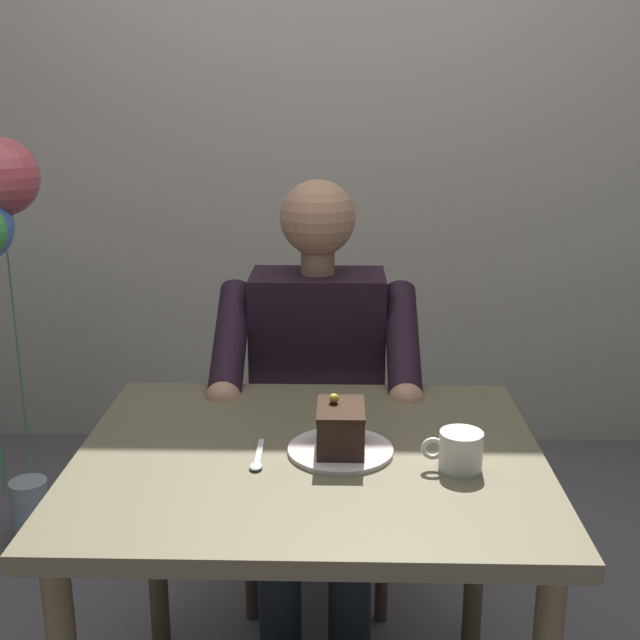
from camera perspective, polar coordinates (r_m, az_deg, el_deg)
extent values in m
cube|color=beige|center=(3.22, 0.42, 17.32)|extent=(6.40, 0.12, 3.00)
cube|color=brown|center=(1.65, -0.75, -9.94)|extent=(0.94, 0.78, 0.04)
cylinder|color=brown|center=(2.14, 11.09, -14.45)|extent=(0.05, 0.05, 0.70)
cylinder|color=brown|center=(2.16, -11.68, -14.14)|extent=(0.05, 0.05, 0.70)
cube|color=brown|center=(2.34, -0.14, -9.34)|extent=(0.42, 0.42, 0.04)
cube|color=brown|center=(2.42, -0.01, -2.17)|extent=(0.38, 0.04, 0.45)
cylinder|color=brown|center=(2.28, 4.44, -16.10)|extent=(0.04, 0.04, 0.42)
cylinder|color=brown|center=(2.29, -4.94, -15.97)|extent=(0.04, 0.04, 0.42)
cylinder|color=brown|center=(2.59, 4.04, -11.89)|extent=(0.04, 0.04, 0.42)
cylinder|color=brown|center=(2.60, -4.07, -11.80)|extent=(0.04, 0.04, 0.42)
cube|color=black|center=(2.22, -0.15, -3.13)|extent=(0.36, 0.22, 0.51)
sphere|color=tan|center=(2.12, -0.16, 7.28)|extent=(0.20, 0.20, 0.20)
cylinder|color=tan|center=(2.14, -0.16, 4.09)|extent=(0.09, 0.09, 0.06)
cylinder|color=black|center=(2.05, 5.88, -1.48)|extent=(0.08, 0.33, 0.26)
sphere|color=tan|center=(1.94, 6.15, -5.77)|extent=(0.09, 0.09, 0.09)
cylinder|color=black|center=(2.07, -6.38, -1.39)|extent=(0.08, 0.33, 0.26)
sphere|color=tan|center=(1.95, -6.91, -5.64)|extent=(0.09, 0.09, 0.09)
cylinder|color=#2A2F36|center=(2.21, 2.14, -10.91)|extent=(0.13, 0.38, 0.14)
cylinder|color=#2A2F36|center=(2.22, -2.61, -10.85)|extent=(0.13, 0.38, 0.14)
cylinder|color=#2A2F36|center=(2.17, 2.13, -18.29)|extent=(0.11, 0.11, 0.40)
cylinder|color=#2A2F36|center=(2.17, -2.87, -18.22)|extent=(0.11, 0.11, 0.40)
cylinder|color=silver|center=(1.64, 1.47, -9.28)|extent=(0.21, 0.21, 0.01)
cube|color=#311E18|center=(1.62, 1.48, -7.80)|extent=(0.09, 0.14, 0.08)
cube|color=black|center=(1.60, 1.49, -6.33)|extent=(0.09, 0.14, 0.01)
sphere|color=gold|center=(1.61, 0.99, -5.59)|extent=(0.02, 0.02, 0.02)
cylinder|color=white|center=(1.58, 9.98, -9.13)|extent=(0.08, 0.08, 0.08)
torus|color=white|center=(1.58, 8.02, -9.03)|extent=(0.05, 0.01, 0.05)
cylinder|color=black|center=(1.57, 10.03, -8.07)|extent=(0.07, 0.07, 0.01)
cube|color=silver|center=(1.64, -4.32, -9.32)|extent=(0.01, 0.11, 0.01)
ellipsoid|color=silver|center=(1.58, -4.58, -10.33)|extent=(0.03, 0.04, 0.01)
cylinder|color=#B2C1C6|center=(2.83, -19.85, -12.72)|extent=(0.12, 0.12, 0.22)
cylinder|color=#4C9956|center=(2.68, -20.68, -2.04)|extent=(0.01, 0.01, 0.84)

